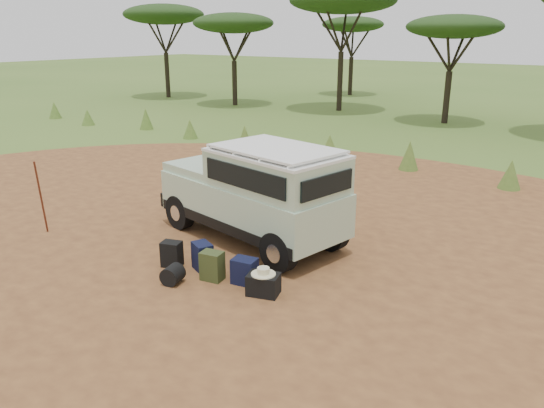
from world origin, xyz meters
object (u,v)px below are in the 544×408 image
Objects in this scene: backpack_olive at (212,266)px; backpack_navy at (202,257)px; safari_vehicle at (256,195)px; hard_case at (263,284)px; walking_staff at (41,198)px; backpack_black at (172,254)px; duffel_navy at (245,271)px.

backpack_navy is at bearing 142.97° from backpack_olive.
backpack_olive is at bearing -64.82° from safari_vehicle.
hard_case is at bearing 19.09° from backpack_navy.
backpack_navy is at bearing 157.13° from hard_case.
walking_staff is 3.21× the size of backpack_navy.
backpack_navy is (0.55, 0.22, 0.02)m from backpack_black.
backpack_navy is 0.46m from backpack_olive.
backpack_olive reaches higher than backpack_navy.
backpack_black is (-0.47, -1.89, -0.73)m from safari_vehicle.
backpack_navy is at bearing 2.87° from backpack_black.
backpack_black is 0.59m from backpack_navy.
walking_staff is 3.63× the size of duffel_navy.
walking_staff is 3.24× the size of hard_case.
backpack_olive is (0.49, -1.88, -0.71)m from safari_vehicle.
backpack_navy is (3.86, 0.62, -0.55)m from walking_staff.
backpack_olive is 0.57m from duffel_navy.
safari_vehicle is at bearing -14.46° from walking_staff.
backpack_black is 0.93× the size of backpack_olive.
backpack_black is 1.98m from hard_case.
walking_staff is at bearing -138.13° from safari_vehicle.
walking_staff reaches higher than backpack_navy.
duffel_navy is (1.49, 0.22, -0.01)m from backpack_black.
backpack_black reaches higher than hard_case.
walking_staff reaches higher than backpack_black.
walking_staff is at bearing 167.59° from hard_case.
hard_case is (1.44, -0.13, -0.07)m from backpack_navy.
walking_staff is at bearing 168.35° from backpack_black.
hard_case is (1.98, 0.09, -0.06)m from backpack_black.
hard_case is (1.02, 0.08, -0.08)m from backpack_olive.
backpack_black is 1.06× the size of duffel_navy.
walking_staff is 4.33m from backpack_olive.
backpack_black is at bearing -134.27° from backpack_navy.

